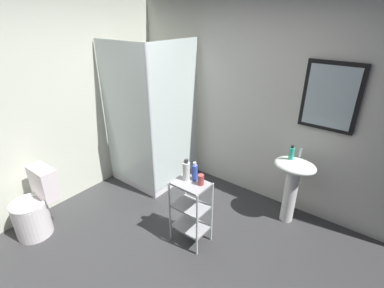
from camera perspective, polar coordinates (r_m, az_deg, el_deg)
name	(u,v)px	position (r m, az deg, el deg)	size (l,w,h in m)	color
ground_plane	(159,273)	(3.03, -6.74, -24.57)	(4.20, 4.20, 0.02)	#333334
wall_back	(258,104)	(3.64, 13.15, 7.96)	(4.20, 0.14, 2.50)	silver
wall_left	(36,112)	(3.70, -28.97, 5.65)	(0.10, 4.20, 2.50)	silver
shower_stall	(154,151)	(4.10, -7.78, -1.51)	(0.92, 0.92, 2.00)	white
pedestal_sink	(293,178)	(3.42, 19.72, -6.58)	(0.46, 0.37, 0.81)	white
sink_faucet	(300,153)	(3.39, 21.09, -1.64)	(0.03, 0.03, 0.10)	silver
toilet	(35,209)	(3.65, -29.20, -11.33)	(0.37, 0.49, 0.76)	white
storage_cart	(191,207)	(3.02, -0.25, -12.69)	(0.38, 0.28, 0.74)	silver
hand_soap_bottle	(292,153)	(3.29, 19.49, -1.74)	(0.06, 0.06, 0.17)	#2DBC99
lotion_bottle_white	(186,171)	(2.85, -1.15, -5.42)	(0.08, 0.08, 0.23)	white
shampoo_bottle_blue	(195,172)	(2.85, 0.55, -5.72)	(0.06, 0.06, 0.20)	blue
rinse_cup	(201,180)	(2.80, 1.79, -7.24)	(0.06, 0.06, 0.11)	#B24742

